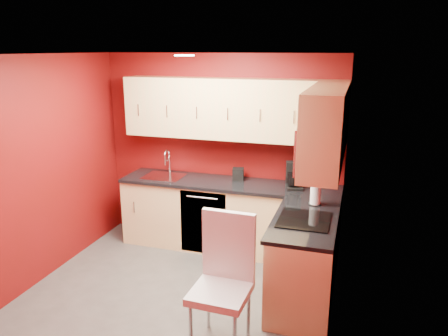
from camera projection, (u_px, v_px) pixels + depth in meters
The scene contains 21 objects.
floor at pixel (179, 291), 4.74m from camera, with size 3.20×3.20×0.00m, color #4E4B49.
ceiling at pixel (172, 54), 4.08m from camera, with size 3.20×3.20×0.00m, color white.
wall_back at pixel (221, 150), 5.79m from camera, with size 3.20×3.20×0.00m, color #5E080A.
wall_front at pixel (90, 243), 3.03m from camera, with size 3.20×3.20×0.00m, color #5E080A.
wall_left at pixel (44, 169), 4.87m from camera, with size 3.00×3.00×0.00m, color #5E080A.
wall_right at pixel (339, 197), 3.95m from camera, with size 3.00×3.00×0.00m, color #5E080A.
base_cabinets_back at pixel (229, 217), 5.67m from camera, with size 2.80×0.60×0.87m, color #E7CD84.
base_cabinets_right at pixel (305, 262), 4.48m from camera, with size 0.60×1.30×0.87m, color #E7CD84.
countertop_back at pixel (229, 184), 5.54m from camera, with size 2.80×0.63×0.04m, color black.
countertop_right at pixel (305, 221), 4.35m from camera, with size 0.63×1.27×0.04m, color black.
upper_cabinets_back at pixel (232, 109), 5.42m from camera, with size 2.80×0.35×0.75m, color tan.
upper_cabinets_right at pixel (327, 119), 4.24m from camera, with size 0.35×1.55×0.75m.
microwave at pixel (320, 147), 4.09m from camera, with size 0.42×0.76×0.42m.
cooktop at pixel (304, 220), 4.32m from camera, with size 0.50×0.55×0.01m, color black.
sink at pixel (164, 174), 5.80m from camera, with size 0.52×0.42×0.35m.
dishwasher_front at pixel (203, 223), 5.48m from camera, with size 0.60×0.02×0.82m, color black.
downlight at pixel (184, 55), 4.36m from camera, with size 0.20×0.20×0.01m, color white.
coffee_maker at pixel (295, 176), 5.26m from camera, with size 0.19×0.26×0.32m, color black, non-canonical shape.
napkin_holder at pixel (238, 174), 5.62m from camera, with size 0.14×0.14×0.15m, color black, non-canonical shape.
paper_towel at pixel (315, 193), 4.72m from camera, with size 0.15×0.15×0.26m, color white, non-canonical shape.
dining_chair at pixel (220, 285), 3.73m from camera, with size 0.48×0.50×1.19m, color silver, non-canonical shape.
Camera 1 is at (1.72, -3.88, 2.56)m, focal length 35.00 mm.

